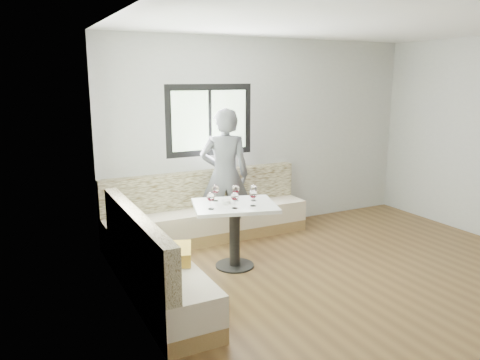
# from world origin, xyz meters

# --- Properties ---
(room) EXTENTS (5.01, 5.01, 2.81)m
(room) POSITION_xyz_m (-0.08, 0.08, 1.41)
(room) COLOR brown
(room) RESTS_ON ground
(banquette) EXTENTS (2.90, 2.80, 0.95)m
(banquette) POSITION_xyz_m (-1.59, 1.62, 0.33)
(banquette) COLOR #9C7A4A
(banquette) RESTS_ON ground
(table) EXTENTS (1.12, 0.97, 0.78)m
(table) POSITION_xyz_m (-1.15, 1.20, 0.59)
(table) COLOR black
(table) RESTS_ON ground
(person) EXTENTS (0.79, 0.66, 1.84)m
(person) POSITION_xyz_m (-0.84, 2.13, 0.92)
(person) COLOR #515257
(person) RESTS_ON ground
(olive_ramekin) EXTENTS (0.11, 0.11, 0.04)m
(olive_ramekin) POSITION_xyz_m (-1.24, 1.26, 0.80)
(olive_ramekin) COLOR white
(olive_ramekin) RESTS_ON table
(wine_glass_a) EXTENTS (0.09, 0.09, 0.20)m
(wine_glass_a) POSITION_xyz_m (-1.49, 1.12, 0.92)
(wine_glass_a) COLOR white
(wine_glass_a) RESTS_ON table
(wine_glass_b) EXTENTS (0.09, 0.09, 0.20)m
(wine_glass_b) POSITION_xyz_m (-1.24, 1.03, 0.92)
(wine_glass_b) COLOR white
(wine_glass_b) RESTS_ON table
(wine_glass_c) EXTENTS (0.09, 0.09, 0.20)m
(wine_glass_c) POSITION_xyz_m (-1.00, 1.02, 0.92)
(wine_glass_c) COLOR white
(wine_glass_c) RESTS_ON table
(wine_glass_d) EXTENTS (0.09, 0.09, 0.20)m
(wine_glass_d) POSITION_xyz_m (-1.08, 1.32, 0.92)
(wine_glass_d) COLOR white
(wine_glass_d) RESTS_ON table
(wine_glass_e) EXTENTS (0.09, 0.09, 0.20)m
(wine_glass_e) POSITION_xyz_m (-0.88, 1.23, 0.92)
(wine_glass_e) COLOR white
(wine_glass_e) RESTS_ON table
(wine_glass_f) EXTENTS (0.09, 0.09, 0.20)m
(wine_glass_f) POSITION_xyz_m (-1.29, 1.43, 0.92)
(wine_glass_f) COLOR white
(wine_glass_f) RESTS_ON table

